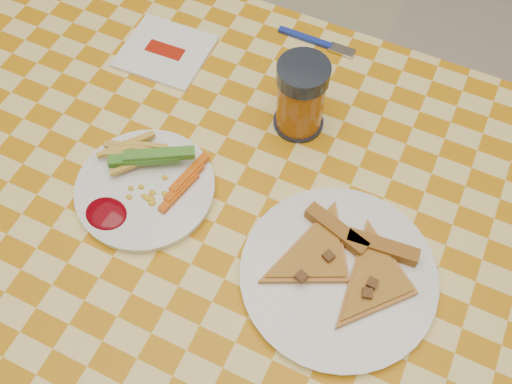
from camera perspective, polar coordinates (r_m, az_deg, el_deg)
ground at (r=1.52m, az=-2.31°, el=-16.13°), size 8.00×8.00×0.00m
table at (r=0.88m, az=-3.87°, el=-5.25°), size 1.28×0.88×0.76m
plate_left at (r=0.84m, az=-10.98°, el=0.27°), size 0.26×0.26×0.01m
plate_right at (r=0.78m, az=8.20°, el=-8.27°), size 0.28×0.28×0.01m
fries_veggies at (r=0.84m, az=-11.12°, el=1.89°), size 0.18×0.17×0.04m
pizza_slices at (r=0.77m, az=8.94°, el=-7.06°), size 0.23×0.21×0.02m
drink_glass at (r=0.86m, az=4.51°, el=9.41°), size 0.08×0.08×0.13m
napkin at (r=1.01m, az=-9.06°, el=13.70°), size 0.15×0.14×0.01m
fork at (r=1.02m, az=6.14°, el=14.72°), size 0.14×0.02×0.01m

